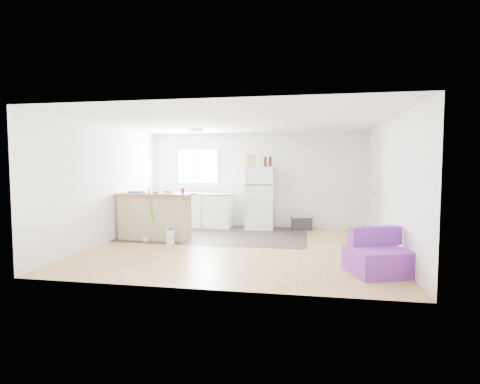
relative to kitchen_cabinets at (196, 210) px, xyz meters
name	(u,v)px	position (x,y,z in m)	size (l,w,h in m)	color
room	(239,185)	(1.53, -2.20, 0.76)	(5.51, 5.01, 2.41)	#AB7D47
vinyl_zone	(218,234)	(0.80, -0.95, -0.44)	(4.05, 2.50, 0.00)	#342B27
window	(198,166)	(-0.02, 0.29, 1.11)	(1.18, 0.06, 0.98)	white
interior_door	(374,191)	(4.25, -0.65, 0.58)	(0.11, 0.92, 2.10)	white
ceiling_fixture	(196,131)	(0.33, -1.00, 1.92)	(0.30, 0.30, 0.07)	white
kitchen_cabinets	(196,210)	(0.00, 0.00, 0.00)	(1.96, 0.66, 1.14)	white
peninsula	(155,216)	(-0.39, -1.69, 0.06)	(1.63, 0.67, 0.99)	#BDB089
refrigerator	(260,198)	(1.67, -0.03, 0.33)	(0.70, 0.67, 1.54)	white
cooler	(302,222)	(2.70, 0.00, -0.25)	(0.54, 0.41, 0.37)	#29292B
purple_seat	(377,257)	(3.83, -3.55, -0.20)	(1.00, 0.98, 0.65)	purple
cleaner_jug	(170,237)	(0.12, -2.15, -0.30)	(0.17, 0.14, 0.33)	white
mop	(148,231)	(-0.40, -2.06, -0.21)	(0.20, 0.32, 1.14)	green
red_cup	(183,190)	(0.22, -1.67, 0.61)	(0.08, 0.08, 0.12)	red
blue_tray	(137,192)	(-0.78, -1.72, 0.57)	(0.30, 0.22, 0.04)	blue
tool_a	(168,192)	(-0.15, -1.57, 0.56)	(0.14, 0.05, 0.03)	black
tool_b	(155,193)	(-0.33, -1.79, 0.56)	(0.10, 0.04, 0.03)	black
cardboard_box	(251,161)	(1.45, -0.11, 1.25)	(0.20, 0.10, 0.30)	tan
bottle_left	(265,162)	(1.80, -0.10, 1.23)	(0.07, 0.07, 0.25)	#361209
bottle_right	(270,162)	(1.92, -0.06, 1.23)	(0.07, 0.07, 0.25)	#361209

